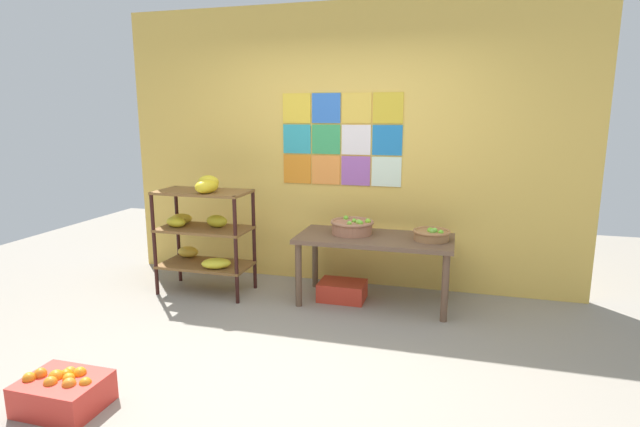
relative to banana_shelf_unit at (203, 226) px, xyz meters
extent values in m
plane|color=gray|center=(1.26, -1.15, -0.67)|extent=(9.59, 9.59, 0.00)
cube|color=#E6B94F|center=(1.26, 0.68, 0.73)|extent=(4.72, 0.06, 2.81)
cube|color=yellow|center=(0.77, 0.64, 1.13)|extent=(0.29, 0.01, 0.29)
cube|color=blue|center=(1.08, 0.64, 1.13)|extent=(0.29, 0.01, 0.29)
cube|color=yellow|center=(1.39, 0.64, 1.13)|extent=(0.29, 0.01, 0.29)
cube|color=gold|center=(1.69, 0.64, 1.13)|extent=(0.29, 0.01, 0.29)
cube|color=teal|center=(0.77, 0.64, 0.82)|extent=(0.29, 0.01, 0.29)
cube|color=#36A25B|center=(1.08, 0.64, 0.82)|extent=(0.29, 0.01, 0.29)
cube|color=white|center=(1.39, 0.64, 0.82)|extent=(0.29, 0.01, 0.29)
cube|color=#2076BB|center=(1.69, 0.64, 0.82)|extent=(0.29, 0.01, 0.29)
cube|color=orange|center=(0.77, 0.64, 0.51)|extent=(0.29, 0.01, 0.29)
cube|color=orange|center=(1.08, 0.64, 0.51)|extent=(0.29, 0.01, 0.29)
cube|color=#9D57AB|center=(1.39, 0.64, 0.51)|extent=(0.29, 0.01, 0.29)
cube|color=silver|center=(1.69, 0.64, 0.51)|extent=(0.29, 0.01, 0.29)
cylinder|color=black|center=(-0.41, -0.21, -0.16)|extent=(0.04, 0.04, 1.02)
cylinder|color=black|center=(0.45, -0.21, -0.16)|extent=(0.04, 0.04, 1.02)
cylinder|color=black|center=(-0.41, 0.21, -0.16)|extent=(0.04, 0.04, 1.02)
cylinder|color=black|center=(0.45, 0.21, -0.16)|extent=(0.04, 0.04, 1.02)
cube|color=brown|center=(0.02, 0.00, -0.40)|extent=(0.89, 0.46, 0.03)
ellipsoid|color=yellow|center=(0.19, -0.12, -0.33)|extent=(0.32, 0.25, 0.10)
ellipsoid|color=yellow|center=(-0.27, 0.15, -0.33)|extent=(0.23, 0.16, 0.11)
cube|color=brown|center=(0.02, 0.00, -0.03)|extent=(0.89, 0.46, 0.02)
ellipsoid|color=yellow|center=(-0.27, -0.04, 0.03)|extent=(0.27, 0.22, 0.10)
ellipsoid|color=yellow|center=(0.13, 0.05, 0.04)|extent=(0.23, 0.16, 0.12)
ellipsoid|color=yellow|center=(-0.29, 0.09, 0.03)|extent=(0.26, 0.23, 0.11)
cube|color=brown|center=(0.02, 0.00, 0.33)|extent=(0.89, 0.46, 0.02)
ellipsoid|color=gold|center=(0.13, -0.13, 0.41)|extent=(0.24, 0.29, 0.13)
ellipsoid|color=yellow|center=(0.05, 0.06, 0.42)|extent=(0.27, 0.26, 0.14)
cube|color=brown|center=(1.67, 0.15, -0.06)|extent=(1.42, 0.67, 0.04)
cylinder|color=brown|center=(1.02, -0.12, -0.37)|extent=(0.06, 0.06, 0.60)
cylinder|color=brown|center=(2.32, -0.12, -0.37)|extent=(0.06, 0.06, 0.60)
cylinder|color=brown|center=(1.02, 0.42, -0.37)|extent=(0.06, 0.06, 0.60)
cylinder|color=brown|center=(2.32, 0.42, -0.37)|extent=(0.06, 0.06, 0.60)
cylinder|color=#A76C4F|center=(1.45, 0.21, 0.02)|extent=(0.38, 0.38, 0.11)
torus|color=#A46F4F|center=(1.45, 0.21, 0.08)|extent=(0.41, 0.41, 0.03)
sphere|color=#72C737|center=(1.54, 0.15, 0.08)|extent=(0.05, 0.05, 0.05)
sphere|color=#86C140|center=(1.51, 0.18, 0.08)|extent=(0.06, 0.06, 0.06)
sphere|color=#7ECC3A|center=(1.46, 0.21, 0.09)|extent=(0.04, 0.04, 0.04)
sphere|color=#72CC32|center=(1.36, 0.32, 0.09)|extent=(0.05, 0.05, 0.05)
sphere|color=#7FC93F|center=(1.44, 0.10, 0.09)|extent=(0.05, 0.05, 0.05)
sphere|color=#7FC72B|center=(1.59, 0.23, 0.09)|extent=(0.06, 0.06, 0.06)
cylinder|color=#A06F42|center=(2.18, 0.16, 0.00)|extent=(0.30, 0.30, 0.08)
torus|color=#A46F41|center=(2.18, 0.16, 0.04)|extent=(0.33, 0.33, 0.03)
sphere|color=#71BA2C|center=(2.17, 0.16, 0.05)|extent=(0.06, 0.06, 0.06)
sphere|color=#70D132|center=(2.26, 0.12, 0.05)|extent=(0.05, 0.05, 0.05)
sphere|color=#7BD343|center=(2.20, 0.15, 0.05)|extent=(0.06, 0.06, 0.06)
sphere|color=#75BE40|center=(2.19, 0.12, 0.05)|extent=(0.05, 0.05, 0.05)
cube|color=red|center=(1.37, 0.14, -0.59)|extent=(0.44, 0.32, 0.17)
cube|color=red|center=(0.16, -2.05, -0.58)|extent=(0.48, 0.37, 0.19)
sphere|color=orange|center=(0.01, -2.05, -0.47)|extent=(0.07, 0.07, 0.07)
sphere|color=orange|center=(0.14, -2.11, -0.48)|extent=(0.08, 0.08, 0.08)
sphere|color=orange|center=(0.15, -1.97, -0.48)|extent=(0.07, 0.07, 0.07)
sphere|color=orange|center=(0.12, -2.04, -0.48)|extent=(0.09, 0.09, 0.09)
sphere|color=orange|center=(0.25, -2.09, -0.48)|extent=(0.08, 0.08, 0.08)
sphere|color=orange|center=(0.23, -1.97, -0.48)|extent=(0.08, 0.08, 0.08)
sphere|color=orange|center=(0.21, -2.05, -0.48)|extent=(0.07, 0.07, 0.07)
sphere|color=orange|center=(0.33, -2.05, -0.48)|extent=(0.07, 0.07, 0.07)
sphere|color=orange|center=(-0.02, -2.11, -0.47)|extent=(0.07, 0.07, 0.07)
sphere|color=orange|center=(0.16, -2.01, -0.48)|extent=(0.08, 0.08, 0.08)
camera|label=1|loc=(2.37, -4.23, 1.07)|focal=27.77mm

